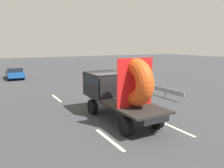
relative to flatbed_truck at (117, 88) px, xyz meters
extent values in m
plane|color=#38383A|center=(0.00, 0.28, -1.63)|extent=(120.00, 120.00, 0.00)
cylinder|color=black|center=(-0.85, 1.23, -1.20)|extent=(0.28, 0.84, 0.84)
cylinder|color=black|center=(0.85, 1.23, -1.20)|extent=(0.28, 0.84, 0.84)
cylinder|color=black|center=(-0.85, -2.16, -1.20)|extent=(0.28, 0.84, 0.84)
cylinder|color=black|center=(0.85, -2.16, -1.20)|extent=(0.28, 0.84, 0.84)
cube|color=black|center=(0.00, -0.48, -0.78)|extent=(1.30, 5.42, 0.25)
cube|color=black|center=(0.00, 1.23, 0.02)|extent=(2.00, 2.00, 1.35)
cube|color=black|center=(0.00, 1.18, 0.31)|extent=(2.02, 1.90, 0.44)
cube|color=black|center=(0.00, -1.48, -0.61)|extent=(2.00, 3.42, 0.10)
cube|color=black|center=(0.00, 0.18, -0.01)|extent=(1.80, 0.08, 1.10)
torus|color=#D84C19|center=(0.00, -1.63, 0.54)|extent=(0.79, 2.20, 2.20)
cube|color=red|center=(0.00, -1.63, 0.54)|extent=(1.90, 0.03, 2.20)
cylinder|color=black|center=(-4.03, 18.78, -1.32)|extent=(0.21, 0.61, 0.61)
cylinder|color=black|center=(-2.54, 18.78, -1.32)|extent=(0.21, 0.61, 0.61)
cylinder|color=black|center=(-4.03, 16.22, -1.32)|extent=(0.21, 0.61, 0.61)
cylinder|color=black|center=(-2.54, 16.22, -1.32)|extent=(0.21, 0.61, 0.61)
cube|color=#194C99|center=(-3.29, 17.50, -1.06)|extent=(1.72, 4.01, 0.53)
cube|color=black|center=(-3.29, 17.41, -0.56)|extent=(1.55, 2.25, 0.48)
cube|color=gray|center=(5.43, 7.38, -1.08)|extent=(0.06, 14.04, 0.32)
cylinder|color=slate|center=(5.43, 2.12, -1.35)|extent=(0.10, 0.10, 0.55)
cylinder|color=slate|center=(5.43, 5.63, -1.35)|extent=(0.10, 0.10, 0.55)
cylinder|color=slate|center=(5.43, 9.14, -1.35)|extent=(0.10, 0.10, 0.55)
cylinder|color=slate|center=(5.43, 12.64, -1.35)|extent=(0.10, 0.10, 0.55)
cube|color=beige|center=(-1.64, -2.17, -1.62)|extent=(0.16, 2.36, 0.01)
cube|color=beige|center=(-1.64, 5.89, -1.62)|extent=(0.16, 2.35, 0.01)
cube|color=beige|center=(1.64, -2.38, -1.62)|extent=(0.16, 2.75, 0.01)
cube|color=beige|center=(1.64, 5.16, -1.62)|extent=(0.16, 2.74, 0.01)
camera|label=1|loc=(-5.65, -9.54, 2.22)|focal=34.85mm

